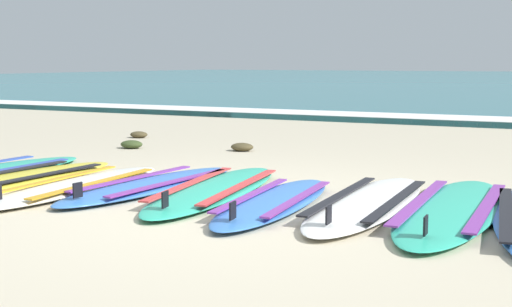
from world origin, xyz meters
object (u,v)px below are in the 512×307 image
at_px(surfboard_2, 76,186).
at_px(surfboard_4, 215,189).
at_px(surfboard_1, 15,179).
at_px(surfboard_5, 275,201).
at_px(surfboard_6, 368,202).
at_px(surfboard_7, 453,209).
at_px(surfboard_3, 152,185).

bearing_deg(surfboard_2, surfboard_4, 18.89).
distance_m(surfboard_1, surfboard_5, 2.41).
bearing_deg(surfboard_2, surfboard_6, 9.82).
height_order(surfboard_5, surfboard_6, same).
bearing_deg(surfboard_1, surfboard_2, -0.80).
height_order(surfboard_6, surfboard_7, same).
relative_size(surfboard_1, surfboard_3, 1.08).
bearing_deg(surfboard_5, surfboard_2, -175.44).
distance_m(surfboard_5, surfboard_6, 0.67).
distance_m(surfboard_3, surfboard_6, 1.82).
bearing_deg(surfboard_7, surfboard_3, -176.64).
distance_m(surfboard_3, surfboard_7, 2.41).
xyz_separation_m(surfboard_2, surfboard_5, (1.73, 0.14, 0.00)).
height_order(surfboard_3, surfboard_5, same).
relative_size(surfboard_4, surfboard_6, 1.04).
distance_m(surfboard_2, surfboard_3, 0.62).
height_order(surfboard_1, surfboard_7, same).
xyz_separation_m(surfboard_3, surfboard_6, (1.82, 0.09, -0.00)).
relative_size(surfboard_5, surfboard_7, 0.82).
bearing_deg(surfboard_6, surfboard_7, 4.90).
bearing_deg(surfboard_5, surfboard_3, 171.60).
bearing_deg(surfboard_2, surfboard_1, 179.20).
xyz_separation_m(surfboard_1, surfboard_7, (3.61, 0.45, -0.00)).
xyz_separation_m(surfboard_1, surfboard_5, (2.41, 0.13, 0.00)).
relative_size(surfboard_6, surfboard_7, 0.93).
bearing_deg(surfboard_4, surfboard_3, -173.98).
relative_size(surfboard_1, surfboard_7, 0.94).
distance_m(surfboard_1, surfboard_3, 1.25).
relative_size(surfboard_2, surfboard_4, 0.92).
xyz_separation_m(surfboard_2, surfboard_6, (2.35, 0.41, -0.00)).
bearing_deg(surfboard_1, surfboard_3, 14.24).
bearing_deg(surfboard_7, surfboard_5, -165.15).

